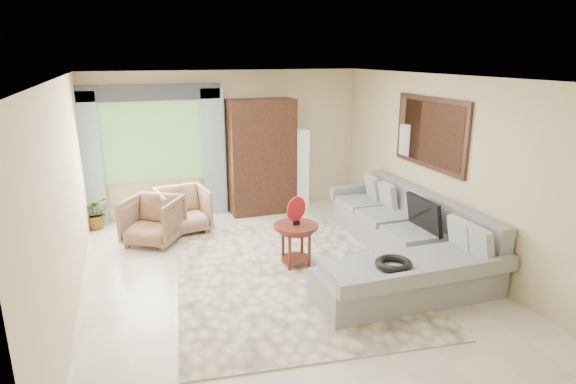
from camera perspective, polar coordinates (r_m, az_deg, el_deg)
name	(u,v)px	position (r m, az deg, el deg)	size (l,w,h in m)	color
ground	(279,275)	(6.58, -1.09, -9.83)	(6.00, 6.00, 0.00)	silver
area_rug	(291,273)	(6.62, 0.34, -9.56)	(3.00, 4.00, 0.02)	#F3E5C0
sectional_sofa	(403,244)	(7.03, 13.42, -6.02)	(2.30, 3.46, 0.90)	gray
tv_screen	(424,214)	(6.97, 15.81, -2.56)	(0.06, 0.74, 0.48)	black
garden_hose	(394,264)	(5.73, 12.41, -8.31)	(0.43, 0.43, 0.09)	black
coffee_table	(296,244)	(6.72, 0.95, -6.24)	(0.61, 0.61, 0.61)	#4A1913
red_disc	(296,209)	(6.54, 0.97, -2.00)	(0.34, 0.34, 0.03)	#A11018
armchair_left	(153,221)	(7.81, -15.73, -3.27)	(0.79, 0.81, 0.74)	#8E654D
armchair_right	(183,210)	(8.20, -12.33, -2.09)	(0.79, 0.82, 0.74)	#9C7655
potted_plant	(96,212)	(8.78, -21.79, -2.24)	(0.52, 0.45, 0.58)	#999999
armoire	(262,157)	(8.87, -3.15, 4.18)	(1.20, 0.55, 2.10)	black
floor_lamp	(301,169)	(9.23, 1.56, 2.76)	(0.24, 0.24, 1.50)	silver
window	(152,142)	(8.74, -15.77, 5.76)	(1.80, 0.04, 1.40)	#669E59
curtain_left	(89,161)	(8.71, -22.51, 3.42)	(0.40, 0.08, 2.30)	#9EB7CC
curtain_right	(214,153)	(8.82, -8.78, 4.60)	(0.40, 0.08, 2.30)	#9EB7CC
valance	(149,92)	(8.57, -16.17, 11.28)	(2.40, 0.12, 0.26)	#1E232D
wall_mirror	(430,133)	(7.44, 16.46, 6.73)	(0.05, 1.70, 1.05)	black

